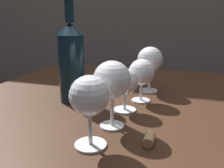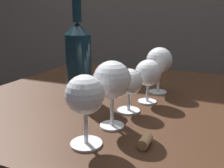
{
  "view_description": "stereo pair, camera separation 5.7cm",
  "coord_description": "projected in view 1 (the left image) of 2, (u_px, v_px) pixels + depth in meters",
  "views": [
    {
      "loc": [
        0.13,
        -0.76,
        0.96
      ],
      "look_at": [
        -0.03,
        -0.23,
        0.81
      ],
      "focal_mm": 40.0,
      "sensor_mm": 36.0,
      "label": 1
    },
    {
      "loc": [
        0.19,
        -0.74,
        0.96
      ],
      "look_at": [
        -0.03,
        -0.23,
        0.81
      ],
      "focal_mm": 40.0,
      "sensor_mm": 36.0,
      "label": 2
    }
  ],
  "objects": [
    {
      "name": "wine_glass_cabernet",
      "position": [
        112.0,
        81.0,
        0.57
      ],
      "size": [
        0.09,
        0.09,
        0.16
      ],
      "color": "white",
      "rests_on": "dining_table"
    },
    {
      "name": "wine_glass_empty",
      "position": [
        125.0,
        83.0,
        0.68
      ],
      "size": [
        0.07,
        0.07,
        0.12
      ],
      "color": "white",
      "rests_on": "dining_table"
    },
    {
      "name": "wine_glass_merlot",
      "position": [
        150.0,
        61.0,
        0.84
      ],
      "size": [
        0.09,
        0.09,
        0.16
      ],
      "color": "white",
      "rests_on": "dining_table"
    },
    {
      "name": "dining_table",
      "position": [
        142.0,
        124.0,
        0.83
      ],
      "size": [
        1.12,
        0.91,
        0.7
      ],
      "color": "#382114",
      "rests_on": "ground_plane"
    },
    {
      "name": "wine_bottle",
      "position": [
        71.0,
        61.0,
        0.74
      ],
      "size": [
        0.08,
        0.08,
        0.33
      ],
      "color": "#0F232D",
      "rests_on": "dining_table"
    },
    {
      "name": "cork",
      "position": [
        149.0,
        139.0,
        0.52
      ],
      "size": [
        0.02,
        0.04,
        0.02
      ],
      "primitive_type": "cylinder",
      "rotation": [
        1.57,
        0.0,
        0.0
      ],
      "color": "tan",
      "rests_on": "dining_table"
    },
    {
      "name": "wine_glass_chardonnay",
      "position": [
        89.0,
        98.0,
        0.48
      ],
      "size": [
        0.08,
        0.08,
        0.15
      ],
      "color": "white",
      "rests_on": "dining_table"
    },
    {
      "name": "wine_glass_port",
      "position": [
        141.0,
        73.0,
        0.75
      ],
      "size": [
        0.08,
        0.08,
        0.13
      ],
      "color": "white",
      "rests_on": "dining_table"
    }
  ]
}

